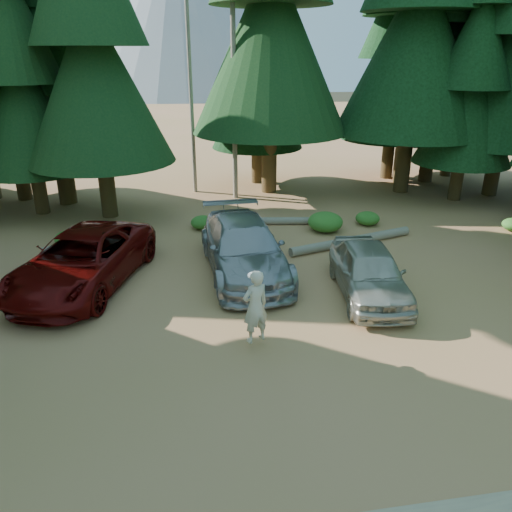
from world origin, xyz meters
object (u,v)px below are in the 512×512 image
object	(u,v)px
silver_minivan_center	(244,248)
log_mid	(281,221)
red_pickup	(82,260)
log_left	(94,241)
silver_minivan_right	(369,271)
log_right	(352,241)
frisbee_player	(255,306)

from	to	relation	value
silver_minivan_center	log_mid	world-z (taller)	silver_minivan_center
red_pickup	log_left	bearing A→B (deg)	112.37
silver_minivan_right	log_right	size ratio (longest dim) A/B	0.85
silver_minivan_right	log_right	distance (m)	4.33
silver_minivan_right	log_right	bearing A→B (deg)	83.97
silver_minivan_right	silver_minivan_center	bearing A→B (deg)	153.39
silver_minivan_right	log_mid	bearing A→B (deg)	106.81
frisbee_player	log_left	bearing A→B (deg)	-80.98
silver_minivan_center	log_left	world-z (taller)	silver_minivan_center
silver_minivan_center	silver_minivan_right	size ratio (longest dim) A/B	1.31
silver_minivan_center	log_right	distance (m)	4.92
silver_minivan_right	frisbee_player	xyz separation A→B (m)	(-3.92, -2.35, 0.37)
silver_minivan_center	log_right	bearing A→B (deg)	19.59
log_mid	log_right	bearing A→B (deg)	-44.21
silver_minivan_center	log_mid	bearing A→B (deg)	61.46
log_right	red_pickup	bearing A→B (deg)	175.11
silver_minivan_center	red_pickup	bearing A→B (deg)	179.90
log_mid	silver_minivan_right	bearing A→B (deg)	-71.43
silver_minivan_right	log_left	bearing A→B (deg)	153.65
red_pickup	silver_minivan_right	distance (m)	9.06
silver_minivan_center	frisbee_player	distance (m)	4.71
log_left	log_mid	xyz separation A→B (m)	(7.80, 1.17, 0.02)
silver_minivan_center	log_mid	distance (m)	5.31
log_mid	log_right	size ratio (longest dim) A/B	0.71
silver_minivan_right	red_pickup	bearing A→B (deg)	173.25
red_pickup	log_right	distance (m)	10.00
red_pickup	log_left	distance (m)	3.86
red_pickup	silver_minivan_right	size ratio (longest dim) A/B	1.34
log_left	log_right	world-z (taller)	log_right
red_pickup	silver_minivan_center	size ratio (longest dim) A/B	1.02
red_pickup	silver_minivan_center	xyz separation A→B (m)	(5.25, 0.22, 0.02)
red_pickup	silver_minivan_right	bearing A→B (deg)	5.20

